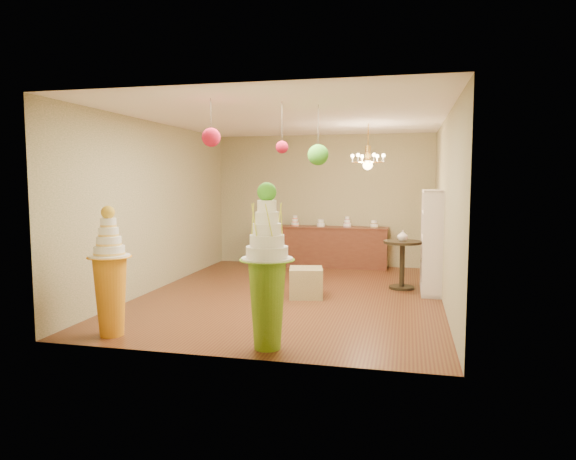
% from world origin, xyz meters
% --- Properties ---
extents(floor, '(6.50, 6.50, 0.00)m').
position_xyz_m(floor, '(0.00, 0.00, 0.00)').
color(floor, '#552B17').
rests_on(floor, ground).
extents(ceiling, '(6.50, 6.50, 0.00)m').
position_xyz_m(ceiling, '(0.00, 0.00, 3.00)').
color(ceiling, white).
rests_on(ceiling, ground).
extents(wall_back, '(5.00, 0.04, 3.00)m').
position_xyz_m(wall_back, '(0.00, 3.25, 1.50)').
color(wall_back, tan).
rests_on(wall_back, ground).
extents(wall_front, '(5.00, 0.04, 3.00)m').
position_xyz_m(wall_front, '(0.00, -3.25, 1.50)').
color(wall_front, tan).
rests_on(wall_front, ground).
extents(wall_left, '(0.04, 6.50, 3.00)m').
position_xyz_m(wall_left, '(-2.50, 0.00, 1.50)').
color(wall_left, tan).
rests_on(wall_left, ground).
extents(wall_right, '(0.04, 6.50, 3.00)m').
position_xyz_m(wall_right, '(2.50, 0.00, 1.50)').
color(wall_right, tan).
rests_on(wall_right, ground).
extents(pedestal_green, '(0.77, 0.77, 1.95)m').
position_xyz_m(pedestal_green, '(0.34, -2.85, 0.80)').
color(pedestal_green, '#75AB25').
rests_on(pedestal_green, floor).
extents(pedestal_orange, '(0.52, 0.52, 1.66)m').
position_xyz_m(pedestal_orange, '(-1.73, -2.81, 0.66)').
color(pedestal_orange, orange).
rests_on(pedestal_orange, floor).
extents(burlap_riser, '(0.65, 0.65, 0.50)m').
position_xyz_m(burlap_riser, '(0.27, -0.15, 0.25)').
color(burlap_riser, '#927F50').
rests_on(burlap_riser, floor).
extents(sideboard, '(3.04, 0.54, 1.16)m').
position_xyz_m(sideboard, '(0.00, 2.97, 0.48)').
color(sideboard, '#5A2C1C').
rests_on(sideboard, floor).
extents(shelving_unit, '(0.33, 1.20, 1.80)m').
position_xyz_m(shelving_unit, '(2.34, 0.80, 0.90)').
color(shelving_unit, beige).
rests_on(shelving_unit, floor).
extents(round_table, '(0.89, 0.89, 0.88)m').
position_xyz_m(round_table, '(1.84, 0.92, 0.57)').
color(round_table, black).
rests_on(round_table, floor).
extents(vase, '(0.24, 0.24, 0.20)m').
position_xyz_m(vase, '(1.84, 0.92, 0.97)').
color(vase, beige).
rests_on(vase, round_table).
extents(pom_red_left, '(0.24, 0.24, 0.61)m').
position_xyz_m(pom_red_left, '(-0.53, -2.34, 2.51)').
color(pom_red_left, '#443C31').
rests_on(pom_red_left, ceiling).
extents(pom_green_mid, '(0.29, 0.29, 0.83)m').
position_xyz_m(pom_green_mid, '(0.69, -1.48, 2.32)').
color(pom_green_mid, '#443C31').
rests_on(pom_green_mid, ceiling).
extents(pom_red_right, '(0.17, 0.17, 0.68)m').
position_xyz_m(pom_red_right, '(0.28, -1.88, 2.41)').
color(pom_red_right, '#443C31').
rests_on(pom_red_right, ceiling).
extents(chandelier, '(0.69, 0.69, 0.85)m').
position_xyz_m(chandelier, '(1.18, 1.07, 2.30)').
color(chandelier, gold).
rests_on(chandelier, ceiling).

